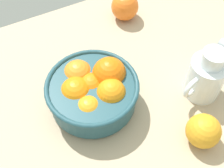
{
  "coord_description": "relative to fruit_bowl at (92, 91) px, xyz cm",
  "views": [
    {
      "loc": [
        -19.52,
        -34.47,
        63.54
      ],
      "look_at": [
        -0.08,
        3.44,
        4.83
      ],
      "focal_mm": 47.45,
      "sensor_mm": 36.0,
      "label": 1
    }
  ],
  "objects": [
    {
      "name": "loose_orange_2",
      "position": [
        22.21,
        24.39,
        -0.8
      ],
      "size": [
        8.4,
        8.4,
        8.4
      ],
      "primitive_type": "sphere",
      "color": "orange",
      "rests_on": "ground_plane"
    },
    {
      "name": "juice_pitcher",
      "position": [
        26.16,
        -9.59,
        0.47
      ],
      "size": [
        13.7,
        9.2,
        15.43
      ],
      "color": "white",
      "rests_on": "ground_plane"
    },
    {
      "name": "fruit_bowl",
      "position": [
        0.0,
        0.0,
        0.0
      ],
      "size": [
        22.36,
        22.36,
        11.2
      ],
      "color": "#234C56",
      "rests_on": "ground_plane"
    },
    {
      "name": "loose_orange_3",
      "position": [
        17.66,
        -20.59,
        -1.04
      ],
      "size": [
        7.91,
        7.91,
        7.91
      ],
      "primitive_type": "sphere",
      "color": "orange",
      "rests_on": "ground_plane"
    },
    {
      "name": "ground_plane",
      "position": [
        5.21,
        -3.74,
        -6.5
      ],
      "size": [
        140.73,
        82.63,
        3.0
      ],
      "primitive_type": "cube",
      "color": "tan"
    }
  ]
}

